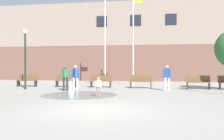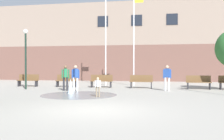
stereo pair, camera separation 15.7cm
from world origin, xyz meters
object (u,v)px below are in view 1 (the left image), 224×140
park_bench_far_left (27,80)px  child_in_fountain (98,85)px  teen_by_trashcan (167,76)px  flagpole_left (105,32)px  adult_in_red (65,76)px  park_bench_under_left_flagpole (66,80)px  adult_near_bench (75,76)px  flagpole_right (134,36)px  lamp_post_left_lane (25,50)px  park_bench_near_trashcan (198,82)px  park_bench_center (101,81)px  park_bench_under_right_flagpole (141,81)px

park_bench_far_left → child_in_fountain: size_ratio=1.62×
teen_by_trashcan → flagpole_left: (-4.68, 3.91, 3.33)m
adult_in_red → park_bench_under_left_flagpole: bearing=-9.3°
adult_near_bench → teen_by_trashcan: bearing=-121.4°
flagpole_right → park_bench_far_left: bearing=-164.4°
teen_by_trashcan → lamp_post_left_lane: size_ratio=0.40×
park_bench_under_left_flagpole → park_bench_near_trashcan: bearing=-1.3°
flagpole_left → park_bench_under_left_flagpole: bearing=-139.6°
park_bench_far_left → flagpole_right: bearing=15.6°
teen_by_trashcan → lamp_post_left_lane: 9.37m
park_bench_far_left → child_in_fountain: child_in_fountain is taller
park_bench_under_left_flagpole → adult_near_bench: 3.42m
park_bench_far_left → park_bench_center: 5.66m
park_bench_far_left → adult_near_bench: size_ratio=1.01×
park_bench_center → park_bench_far_left: bearing=-179.1°
park_bench_far_left → flagpole_left: (5.57, 2.19, 3.79)m
adult_near_bench → flagpole_left: flagpole_left is taller
park_bench_under_left_flagpole → lamp_post_left_lane: bearing=-131.1°
park_bench_far_left → park_bench_center: same height
park_bench_under_left_flagpole → child_in_fountain: size_ratio=1.62×
adult_near_bench → lamp_post_left_lane: size_ratio=0.40×
lamp_post_left_lane → adult_near_bench: bearing=-10.2°
park_bench_under_left_flagpole → flagpole_left: bearing=40.4°
park_bench_near_trashcan → flagpole_right: bearing=152.5°
park_bench_far_left → park_bench_under_right_flagpole: (8.53, 0.01, 0.00)m
park_bench_center → park_bench_near_trashcan: bearing=-2.2°
park_bench_under_right_flagpole → flagpole_left: (-2.96, 2.18, 3.79)m
park_bench_under_right_flagpole → park_bench_near_trashcan: 3.82m
child_in_fountain → park_bench_under_right_flagpole: bearing=-38.8°
teen_by_trashcan → park_bench_under_left_flagpole: bearing=-172.9°
park_bench_far_left → child_in_fountain: 8.77m
park_bench_near_trashcan → flagpole_right: 6.14m
adult_near_bench → flagpole_left: (0.87, 5.11, 3.33)m
park_bench_center → teen_by_trashcan: size_ratio=1.01×
child_in_fountain → flagpole_right: 8.54m
park_bench_far_left → park_bench_under_left_flagpole: size_ratio=1.00×
park_bench_center → adult_in_red: size_ratio=1.01×
park_bench_under_left_flagpole → park_bench_near_trashcan: same height
park_bench_far_left → teen_by_trashcan: 10.40m
park_bench_far_left → park_bench_center: size_ratio=1.00×
flagpole_right → park_bench_near_trashcan: bearing=-27.5°
park_bench_far_left → park_bench_near_trashcan: same height
adult_near_bench → park_bench_under_right_flagpole: bearing=-96.1°
adult_in_red → park_bench_under_right_flagpole: bearing=-86.3°
park_bench_under_left_flagpole → adult_near_bench: size_ratio=1.01×
child_in_fountain → adult_in_red: (-2.75, 2.84, 0.35)m
park_bench_under_left_flagpole → lamp_post_left_lane: (-2.02, -2.31, 2.12)m
park_bench_center → child_in_fountain: bearing=-79.1°
park_bench_under_left_flagpole → park_bench_center: same height
park_bench_under_left_flagpole → adult_in_red: bearing=-71.5°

